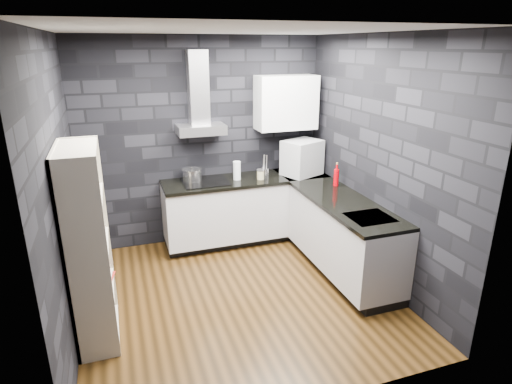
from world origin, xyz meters
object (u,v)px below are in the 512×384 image
red_bottle (336,178)px  bookshelf (89,247)px  fruit_bowl (88,246)px  storage_jar (260,175)px  utensil_crock (265,173)px  appliance_garage (302,158)px  glass_vase (237,171)px  pot (192,175)px

red_bottle → bookshelf: 3.01m
bookshelf → fruit_bowl: bearing=-76.8°
storage_jar → utensil_crock: (0.07, 0.02, 0.01)m
appliance_garage → bookshelf: bearing=-175.0°
storage_jar → utensil_crock: bearing=17.3°
glass_vase → red_bottle: (1.10, -0.65, -0.01)m
storage_jar → pot: bearing=167.9°
utensil_crock → bookshelf: (-2.15, -1.41, -0.07)m
storage_jar → appliance_garage: 0.63m
pot → fruit_bowl: (-1.22, -1.64, -0.05)m
utensil_crock → fruit_bowl: utensil_crock is taller
glass_vase → appliance_garage: (0.90, -0.06, 0.10)m
glass_vase → appliance_garage: size_ratio=0.50×
appliance_garage → bookshelf: size_ratio=0.27×
storage_jar → red_bottle: red_bottle is taller
appliance_garage → fruit_bowl: bearing=-174.0°
glass_vase → red_bottle: glass_vase is taller
utensil_crock → bookshelf: 2.57m
bookshelf → appliance_garage: bearing=41.0°
red_bottle → pot: bearing=155.9°
utensil_crock → pot: bearing=169.9°
appliance_garage → red_bottle: appliance_garage is taller
pot → fruit_bowl: 2.04m
utensil_crock → appliance_garage: 0.56m
appliance_garage → fruit_bowl: size_ratio=2.51×
storage_jar → fruit_bowl: (-2.09, -1.45, -0.02)m
pot → storage_jar: pot is taller
red_bottle → storage_jar: bearing=145.1°
fruit_bowl → red_bottle: bearing=17.1°
pot → utensil_crock: (0.93, -0.17, -0.02)m
pot → glass_vase: 0.58m
storage_jar → utensil_crock: utensil_crock is taller
red_bottle → bookshelf: bookshelf is taller
glass_vase → bookshelf: size_ratio=0.13×
bookshelf → fruit_bowl: 0.07m
storage_jar → red_bottle: size_ratio=0.55×
red_bottle → utensil_crock: bearing=141.8°
pot → storage_jar: size_ratio=2.08×
pot → utensil_crock: pot is taller
glass_vase → storage_jar: (0.30, -0.09, -0.06)m
glass_vase → fruit_bowl: glass_vase is taller
bookshelf → utensil_crock: bearing=46.4°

